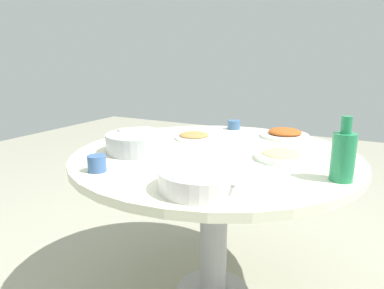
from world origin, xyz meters
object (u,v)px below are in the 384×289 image
object	(u,v)px
dish_stirfry	(285,134)
soup_bowl	(202,180)
rice_bowl	(139,142)
green_bottle	(343,155)
tea_cup_far	(234,125)
dish_tofu_braise	(194,136)
tea_cup_near	(97,163)
dish_noodles	(282,155)
round_dining_table	(214,177)

from	to	relation	value
dish_stirfry	soup_bowl	bearing A→B (deg)	176.50
soup_bowl	rice_bowl	bearing A→B (deg)	58.31
green_bottle	tea_cup_far	size ratio (longest dim) A/B	3.00
dish_tofu_braise	tea_cup_near	size ratio (longest dim) A/B	2.80
soup_bowl	dish_tofu_braise	size ratio (longest dim) A/B	1.49
dish_stirfry	green_bottle	bearing A→B (deg)	-150.26
rice_bowl	dish_noodles	distance (m)	0.62
soup_bowl	tea_cup_far	size ratio (longest dim) A/B	3.84
round_dining_table	tea_cup_near	distance (m)	0.55
soup_bowl	dish_tofu_braise	distance (m)	0.71
rice_bowl	dish_noodles	xyz separation A→B (m)	(0.17, -0.60, -0.03)
dish_tofu_braise	tea_cup_far	size ratio (longest dim) A/B	2.57
dish_tofu_braise	tea_cup_far	world-z (taller)	tea_cup_far
rice_bowl	dish_tofu_braise	world-z (taller)	rice_bowl
round_dining_table	dish_noodles	world-z (taller)	dish_noodles
tea_cup_near	tea_cup_far	world-z (taller)	tea_cup_near
tea_cup_far	dish_noodles	bearing A→B (deg)	-140.91
dish_noodles	tea_cup_near	size ratio (longest dim) A/B	3.21
dish_stirfry	tea_cup_near	world-z (taller)	tea_cup_near
rice_bowl	soup_bowl	xyz separation A→B (m)	(-0.28, -0.45, -0.01)
rice_bowl	round_dining_table	bearing A→B (deg)	-64.66
dish_tofu_braise	round_dining_table	bearing A→B (deg)	-132.69
green_bottle	dish_tofu_braise	bearing A→B (deg)	66.63
dish_tofu_braise	dish_noodles	world-z (taller)	dish_noodles
round_dining_table	dish_noodles	distance (m)	0.32
round_dining_table	soup_bowl	size ratio (longest dim) A/B	4.37
dish_tofu_braise	green_bottle	xyz separation A→B (m)	(-0.32, -0.74, 0.08)
tea_cup_far	rice_bowl	bearing A→B (deg)	164.26
dish_noodles	tea_cup_near	world-z (taller)	tea_cup_near
round_dining_table	tea_cup_near	xyz separation A→B (m)	(-0.45, 0.28, 0.15)
round_dining_table	rice_bowl	size ratio (longest dim) A/B	4.28
dish_noodles	green_bottle	xyz separation A→B (m)	(-0.16, -0.24, 0.07)
soup_bowl	dish_noodles	size ratio (longest dim) A/B	1.30
rice_bowl	green_bottle	bearing A→B (deg)	-89.05
soup_bowl	dish_tofu_braise	xyz separation A→B (m)	(0.61, 0.35, -0.02)
green_bottle	dish_stirfry	bearing A→B (deg)	29.74
soup_bowl	dish_stirfry	bearing A→B (deg)	-3.50
round_dining_table	soup_bowl	distance (m)	0.47
rice_bowl	dish_stirfry	distance (m)	0.78
tea_cup_far	round_dining_table	bearing A→B (deg)	-167.59
dish_tofu_braise	green_bottle	bearing A→B (deg)	-113.37
rice_bowl	dish_noodles	bearing A→B (deg)	-73.87
round_dining_table	tea_cup_near	world-z (taller)	tea_cup_near
dish_tofu_braise	green_bottle	size ratio (longest dim) A/B	0.86
dish_tofu_braise	tea_cup_near	bearing A→B (deg)	173.43
dish_stirfry	tea_cup_far	distance (m)	0.33
rice_bowl	green_bottle	distance (m)	0.84
round_dining_table	green_bottle	distance (m)	0.59
green_bottle	tea_cup_far	xyz separation A→B (m)	(0.66, 0.65, -0.06)
dish_tofu_braise	dish_noodles	size ratio (longest dim) A/B	0.87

